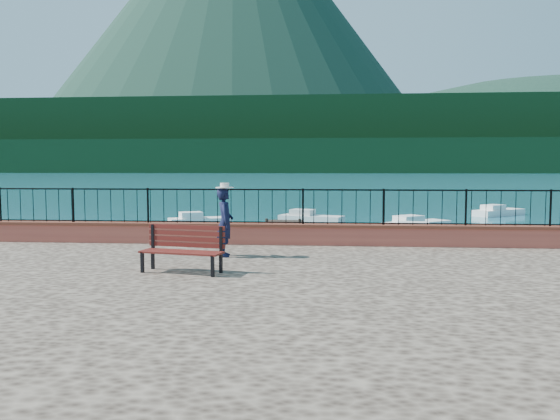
% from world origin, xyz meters
% --- Properties ---
extents(ground, '(2000.00, 2000.00, 0.00)m').
position_xyz_m(ground, '(0.00, 0.00, 0.00)').
color(ground, '#19596B').
rests_on(ground, ground).
extents(parapet, '(28.00, 0.46, 0.58)m').
position_xyz_m(parapet, '(0.00, 3.70, 1.49)').
color(parapet, '#BB5743').
rests_on(parapet, promenade).
extents(railing, '(27.00, 0.05, 0.95)m').
position_xyz_m(railing, '(0.00, 3.70, 2.25)').
color(railing, black).
rests_on(railing, parapet).
extents(dock, '(2.00, 16.00, 0.30)m').
position_xyz_m(dock, '(-2.00, 12.00, 0.15)').
color(dock, '#2D231C').
rests_on(dock, ground).
extents(far_forest, '(900.00, 60.00, 18.00)m').
position_xyz_m(far_forest, '(0.00, 300.00, 9.00)').
color(far_forest, black).
rests_on(far_forest, ground).
extents(foothills, '(900.00, 120.00, 44.00)m').
position_xyz_m(foothills, '(0.00, 360.00, 22.00)').
color(foothills, black).
rests_on(foothills, ground).
extents(volcano, '(560.00, 560.00, 380.00)m').
position_xyz_m(volcano, '(-120.00, 700.00, 190.00)').
color(volcano, '#142D23').
rests_on(volcano, ground).
extents(companion_hill, '(448.00, 384.00, 180.00)m').
position_xyz_m(companion_hill, '(220.00, 560.00, 0.00)').
color(companion_hill, '#142D23').
rests_on(companion_hill, ground).
extents(park_bench, '(1.79, 0.89, 0.95)m').
position_xyz_m(park_bench, '(-2.58, -0.51, 1.49)').
color(park_bench, black).
rests_on(park_bench, promenade).
extents(person, '(0.51, 0.67, 1.66)m').
position_xyz_m(person, '(-2.09, 1.57, 2.03)').
color(person, black).
rests_on(person, promenade).
extents(hat, '(0.44, 0.44, 0.12)m').
position_xyz_m(hat, '(-2.09, 1.57, 2.92)').
color(hat, silver).
rests_on(hat, person).
extents(boat_0, '(4.32, 1.40, 0.80)m').
position_xyz_m(boat_0, '(-5.34, 9.23, 0.40)').
color(boat_0, silver).
rests_on(boat_0, ground).
extents(boat_1, '(4.25, 1.80, 0.80)m').
position_xyz_m(boat_1, '(5.01, 14.43, 0.40)').
color(boat_1, silver).
rests_on(boat_1, ground).
extents(boat_2, '(4.00, 3.56, 0.80)m').
position_xyz_m(boat_2, '(5.18, 18.39, 0.40)').
color(boat_2, silver).
rests_on(boat_2, ground).
extents(boat_3, '(3.72, 2.70, 0.80)m').
position_xyz_m(boat_3, '(-6.94, 19.48, 0.40)').
color(boat_3, white).
rests_on(boat_3, ground).
extents(boat_4, '(4.08, 2.54, 0.80)m').
position_xyz_m(boat_4, '(-0.57, 21.52, 0.40)').
color(boat_4, silver).
rests_on(boat_4, ground).
extents(boat_5, '(4.11, 3.65, 0.80)m').
position_xyz_m(boat_5, '(12.19, 27.30, 0.40)').
color(boat_5, white).
rests_on(boat_5, ground).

